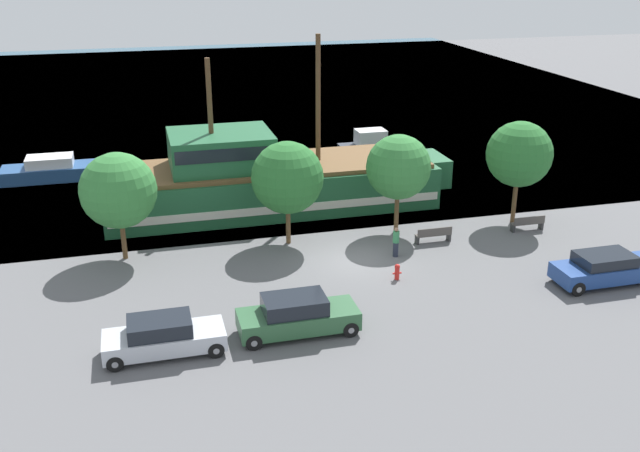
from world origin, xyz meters
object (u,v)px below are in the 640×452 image
object	(u,v)px
parked_car_curb_mid	(606,268)
bench_promenade_east	(528,223)
parked_car_curb_front	(163,337)
fire_hydrant	(397,271)
parked_car_curb_rear	(297,316)
bench_promenade_west	(434,235)
pedestrian_walking_near	(396,242)
moored_boat_dockside	(374,148)
moored_boat_outer	(58,170)
pirate_ship	(266,180)

from	to	relation	value
parked_car_curb_mid	bench_promenade_east	distance (m)	6.67
parked_car_curb_front	fire_hydrant	world-z (taller)	parked_car_curb_front
parked_car_curb_rear	bench_promenade_west	xyz separation A→B (m)	(8.98, 7.29, -0.34)
bench_promenade_east	pedestrian_walking_near	bearing A→B (deg)	-170.32
parked_car_curb_rear	fire_hydrant	world-z (taller)	parked_car_curb_rear
pedestrian_walking_near	bench_promenade_west	bearing A→B (deg)	24.59
pedestrian_walking_near	parked_car_curb_rear	bearing A→B (deg)	-136.42
parked_car_curb_front	bench_promenade_east	xyz separation A→B (m)	(19.79, 7.70, -0.28)
moored_boat_dockside	parked_car_curb_front	xyz separation A→B (m)	(-16.31, -23.26, -0.07)
fire_hydrant	parked_car_curb_front	bearing A→B (deg)	-160.51
parked_car_curb_rear	bench_promenade_west	world-z (taller)	parked_car_curb_rear
moored_boat_dockside	moored_boat_outer	distance (m)	21.83
pirate_ship	fire_hydrant	distance (m)	11.92
bench_promenade_east	parked_car_curb_mid	bearing A→B (deg)	-89.54
bench_promenade_west	parked_car_curb_rear	bearing A→B (deg)	-140.93
parked_car_curb_front	bench_promenade_east	size ratio (longest dim) A/B	2.48
parked_car_curb_front	parked_car_curb_rear	xyz separation A→B (m)	(5.22, 0.19, 0.06)
pirate_ship	bench_promenade_west	distance (m)	10.61
moored_boat_outer	bench_promenade_west	world-z (taller)	moored_boat_outer
parked_car_curb_rear	pedestrian_walking_near	xyz separation A→B (m)	(6.44, 6.12, -0.01)
bench_promenade_east	bench_promenade_west	bearing A→B (deg)	-177.71
parked_car_curb_mid	fire_hydrant	distance (m)	9.46
parked_car_curb_front	pedestrian_walking_near	world-z (taller)	pedestrian_walking_near
pirate_ship	bench_promenade_west	size ratio (longest dim) A/B	10.67
pirate_ship	bench_promenade_east	distance (m)	14.94
pirate_ship	parked_car_curb_mid	size ratio (longest dim) A/B	4.18
bench_promenade_east	bench_promenade_west	distance (m)	5.60
fire_hydrant	bench_promenade_west	xyz separation A→B (m)	(3.39, 3.65, 0.03)
pirate_ship	parked_car_curb_rear	bearing A→B (deg)	-96.08
pirate_ship	moored_boat_dockside	world-z (taller)	pirate_ship
parked_car_curb_mid	fire_hydrant	world-z (taller)	parked_car_curb_mid
parked_car_curb_front	fire_hydrant	distance (m)	11.47
moored_boat_outer	pirate_ship	bearing A→B (deg)	-36.38
moored_boat_dockside	parked_car_curb_mid	xyz separation A→B (m)	(3.54, -22.22, -0.06)
parked_car_curb_rear	pedestrian_walking_near	size ratio (longest dim) A/B	3.09
parked_car_curb_front	moored_boat_dockside	bearing A→B (deg)	54.96
bench_promenade_west	parked_car_curb_mid	bearing A→B (deg)	-48.77
pirate_ship	bench_promenade_east	world-z (taller)	pirate_ship
parked_car_curb_rear	pedestrian_walking_near	world-z (taller)	parked_car_curb_rear
parked_car_curb_mid	pedestrian_walking_near	distance (m)	9.74
bench_promenade_east	pedestrian_walking_near	world-z (taller)	pedestrian_walking_near
moored_boat_dockside	parked_car_curb_mid	bearing A→B (deg)	-80.96
pirate_ship	parked_car_curb_front	xyz separation A→B (m)	(-6.80, -14.97, -0.98)
parked_car_curb_rear	pedestrian_walking_near	bearing A→B (deg)	43.58
moored_boat_dockside	parked_car_curb_front	world-z (taller)	moored_boat_dockside
parked_car_curb_rear	bench_promenade_west	distance (m)	11.57
parked_car_curb_rear	bench_promenade_east	bearing A→B (deg)	27.27
pirate_ship	bench_promenade_east	xyz separation A→B (m)	(12.99, -7.27, -1.26)
pirate_ship	moored_boat_dockside	size ratio (longest dim) A/B	3.85
bench_promenade_east	pedestrian_walking_near	xyz separation A→B (m)	(-8.13, -1.39, 0.33)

